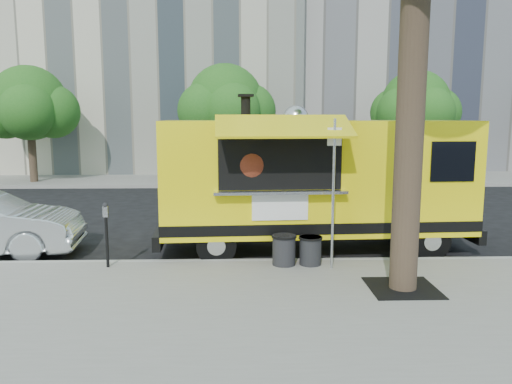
{
  "coord_description": "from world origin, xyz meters",
  "views": [
    {
      "loc": [
        -0.28,
        -11.26,
        3.19
      ],
      "look_at": [
        0.07,
        0.0,
        1.48
      ],
      "focal_mm": 35.0,
      "sensor_mm": 36.0,
      "label": 1
    }
  ],
  "objects_px": {
    "parking_meter": "(106,227)",
    "sign_post": "(333,185)",
    "food_truck": "(314,179)",
    "far_tree_c": "(416,105)",
    "far_tree_b": "(225,103)",
    "trash_bin_right": "(310,250)",
    "far_tree_a": "(29,103)",
    "trash_bin_left": "(284,249)"
  },
  "relations": [
    {
      "from": "parking_meter",
      "to": "sign_post",
      "type": "bearing_deg",
      "value": -2.52
    },
    {
      "from": "food_truck",
      "to": "far_tree_c",
      "type": "bearing_deg",
      "value": 58.64
    },
    {
      "from": "far_tree_b",
      "to": "trash_bin_right",
      "type": "bearing_deg",
      "value": -81.27
    },
    {
      "from": "far_tree_b",
      "to": "food_truck",
      "type": "xyz_separation_m",
      "value": [
        2.43,
        -12.35,
        -2.11
      ]
    },
    {
      "from": "far_tree_b",
      "to": "food_truck",
      "type": "distance_m",
      "value": 12.77
    },
    {
      "from": "far_tree_b",
      "to": "parking_meter",
      "type": "height_order",
      "value": "far_tree_b"
    },
    {
      "from": "far_tree_c",
      "to": "trash_bin_right",
      "type": "distance_m",
      "value": 15.66
    },
    {
      "from": "sign_post",
      "to": "parking_meter",
      "type": "height_order",
      "value": "sign_post"
    },
    {
      "from": "trash_bin_right",
      "to": "far_tree_a",
      "type": "bearing_deg",
      "value": 129.35
    },
    {
      "from": "far_tree_b",
      "to": "far_tree_c",
      "type": "relative_size",
      "value": 1.06
    },
    {
      "from": "food_truck",
      "to": "trash_bin_left",
      "type": "height_order",
      "value": "food_truck"
    },
    {
      "from": "parking_meter",
      "to": "trash_bin_right",
      "type": "relative_size",
      "value": 2.26
    },
    {
      "from": "far_tree_c",
      "to": "parking_meter",
      "type": "distance_m",
      "value": 17.82
    },
    {
      "from": "far_tree_a",
      "to": "far_tree_b",
      "type": "height_order",
      "value": "far_tree_b"
    },
    {
      "from": "far_tree_c",
      "to": "trash_bin_left",
      "type": "xyz_separation_m",
      "value": [
        -7.4,
        -13.7,
        -3.24
      ]
    },
    {
      "from": "parking_meter",
      "to": "far_tree_a",
      "type": "bearing_deg",
      "value": 117.15
    },
    {
      "from": "far_tree_b",
      "to": "trash_bin_left",
      "type": "distance_m",
      "value": 14.48
    },
    {
      "from": "far_tree_c",
      "to": "food_truck",
      "type": "bearing_deg",
      "value": -118.58
    },
    {
      "from": "sign_post",
      "to": "trash_bin_right",
      "type": "relative_size",
      "value": 5.09
    },
    {
      "from": "sign_post",
      "to": "food_truck",
      "type": "height_order",
      "value": "food_truck"
    },
    {
      "from": "far_tree_b",
      "to": "sign_post",
      "type": "relative_size",
      "value": 1.83
    },
    {
      "from": "sign_post",
      "to": "parking_meter",
      "type": "relative_size",
      "value": 2.25
    },
    {
      "from": "parking_meter",
      "to": "trash_bin_left",
      "type": "bearing_deg",
      "value": 0.8
    },
    {
      "from": "sign_post",
      "to": "parking_meter",
      "type": "xyz_separation_m",
      "value": [
        -4.55,
        0.2,
        -0.87
      ]
    },
    {
      "from": "far_tree_a",
      "to": "trash_bin_right",
      "type": "relative_size",
      "value": 9.08
    },
    {
      "from": "far_tree_a",
      "to": "sign_post",
      "type": "bearing_deg",
      "value": -50.17
    },
    {
      "from": "far_tree_a",
      "to": "food_truck",
      "type": "bearing_deg",
      "value": -46.28
    },
    {
      "from": "parking_meter",
      "to": "trash_bin_right",
      "type": "height_order",
      "value": "parking_meter"
    },
    {
      "from": "far_tree_c",
      "to": "far_tree_b",
      "type": "bearing_deg",
      "value": 178.09
    },
    {
      "from": "sign_post",
      "to": "trash_bin_right",
      "type": "height_order",
      "value": "sign_post"
    },
    {
      "from": "far_tree_c",
      "to": "trash_bin_right",
      "type": "bearing_deg",
      "value": -116.57
    },
    {
      "from": "far_tree_b",
      "to": "parking_meter",
      "type": "xyz_separation_m",
      "value": [
        -2.0,
        -14.05,
        -2.85
      ]
    },
    {
      "from": "far_tree_b",
      "to": "far_tree_c",
      "type": "distance_m",
      "value": 9.01
    },
    {
      "from": "far_tree_c",
      "to": "sign_post",
      "type": "relative_size",
      "value": 1.74
    },
    {
      "from": "far_tree_c",
      "to": "trash_bin_left",
      "type": "distance_m",
      "value": 15.9
    },
    {
      "from": "parking_meter",
      "to": "food_truck",
      "type": "xyz_separation_m",
      "value": [
        4.43,
        1.7,
        0.74
      ]
    },
    {
      "from": "far_tree_a",
      "to": "food_truck",
      "type": "height_order",
      "value": "far_tree_a"
    },
    {
      "from": "trash_bin_left",
      "to": "trash_bin_right",
      "type": "relative_size",
      "value": 1.06
    },
    {
      "from": "far_tree_b",
      "to": "sign_post",
      "type": "distance_m",
      "value": 14.61
    },
    {
      "from": "food_truck",
      "to": "sign_post",
      "type": "bearing_deg",
      "value": -89.25
    },
    {
      "from": "trash_bin_left",
      "to": "food_truck",
      "type": "bearing_deg",
      "value": 63.22
    },
    {
      "from": "sign_post",
      "to": "parking_meter",
      "type": "distance_m",
      "value": 4.64
    }
  ]
}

